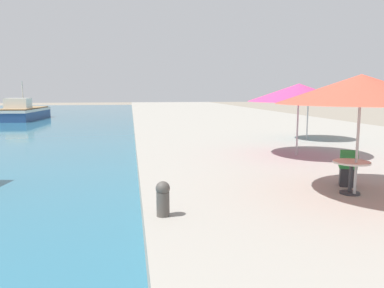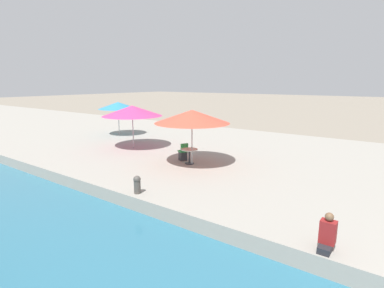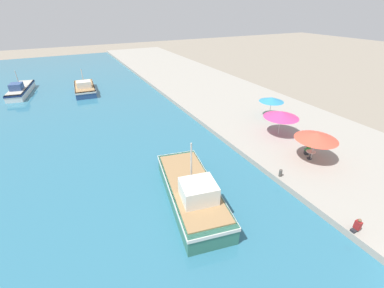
{
  "view_description": "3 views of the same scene",
  "coord_description": "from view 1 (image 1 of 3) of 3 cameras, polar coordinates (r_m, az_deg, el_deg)",
  "views": [
    {
      "loc": [
        -0.19,
        4.36,
        2.82
      ],
      "look_at": [
        1.5,
        14.67,
        1.34
      ],
      "focal_mm": 35.0,
      "sensor_mm": 36.0,
      "label": 1
    },
    {
      "loc": [
        -6.71,
        3.46,
        4.45
      ],
      "look_at": [
        4.64,
        11.68,
        1.54
      ],
      "focal_mm": 28.0,
      "sensor_mm": 36.0,
      "label": 2
    },
    {
      "loc": [
        -13.54,
        -0.8,
        12.67
      ],
      "look_at": [
        -4.0,
        18.0,
        1.14
      ],
      "focal_mm": 24.0,
      "sensor_mm": 36.0,
      "label": 3
    }
  ],
  "objects": [
    {
      "name": "cafe_table",
      "position": [
        9.05,
        23.07,
        -3.73
      ],
      "size": [
        0.8,
        0.8,
        0.74
      ],
      "color": "#333338",
      "rests_on": "quay_promenade"
    },
    {
      "name": "cafe_umbrella_white",
      "position": [
        13.77,
        15.96,
        7.54
      ],
      "size": [
        3.58,
        3.58,
        2.54
      ],
      "color": "#B7B7B7",
      "rests_on": "quay_promenade"
    },
    {
      "name": "mooring_bollard",
      "position": [
        6.93,
        -4.45,
        -8.14
      ],
      "size": [
        0.26,
        0.26,
        0.65
      ],
      "color": "#4C4742",
      "rests_on": "quay_promenade"
    },
    {
      "name": "cafe_umbrella_pink",
      "position": [
        8.77,
        24.34,
        7.63
      ],
      "size": [
        3.57,
        3.57,
        2.64
      ],
      "color": "#B7B7B7",
      "rests_on": "quay_promenade"
    },
    {
      "name": "cafe_chair_left",
      "position": [
        9.79,
        22.6,
        -4.09
      ],
      "size": [
        0.55,
        0.56,
        0.91
      ],
      "rotation": [
        0.0,
        0.0,
        -0.47
      ],
      "color": "#2D2D33",
      "rests_on": "quay_promenade"
    },
    {
      "name": "fishing_boat_mid",
      "position": [
        40.36,
        -24.32,
        4.46
      ],
      "size": [
        3.52,
        8.19,
        3.7
      ],
      "rotation": [
        0.0,
        0.0,
        -0.07
      ],
      "color": "navy",
      "rests_on": "water_basin"
    },
    {
      "name": "cafe_umbrella_striped",
      "position": [
        18.51,
        17.35,
        7.47
      ],
      "size": [
        2.89,
        2.89,
        2.46
      ],
      "color": "#B7B7B7",
      "rests_on": "quay_promenade"
    },
    {
      "name": "quay_promenade",
      "position": [
        33.75,
        4.78,
        3.72
      ],
      "size": [
        16.0,
        90.0,
        0.54
      ],
      "color": "gray",
      "rests_on": "ground_plane"
    }
  ]
}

